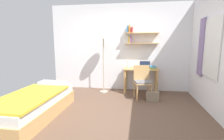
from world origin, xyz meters
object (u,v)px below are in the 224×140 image
at_px(desk, 141,73).
at_px(book_stack, 153,67).
at_px(bed, 34,105).
at_px(laptop, 145,66).
at_px(desk_chair, 142,80).
at_px(water_bottle, 128,64).
at_px(standing_lamp, 103,38).
at_px(handbag, 152,96).

height_order(desk, book_stack, book_stack).
bearing_deg(bed, laptop, 42.95).
xyz_separation_m(desk_chair, water_bottle, (-0.41, 0.58, 0.35)).
bearing_deg(bed, standing_lamp, 61.42).
height_order(desk_chair, laptop, laptop).
bearing_deg(water_bottle, standing_lamp, -165.19).
height_order(desk, standing_lamp, standing_lamp).
bearing_deg(desk_chair, bed, -145.25).
bearing_deg(laptop, standing_lamp, -171.28).
relative_size(standing_lamp, water_bottle, 8.75).
relative_size(bed, book_stack, 7.77).
bearing_deg(desk_chair, laptop, 82.50).
height_order(bed, laptop, laptop).
distance_m(desk, standing_lamp, 1.48).
height_order(standing_lamp, handbag, standing_lamp).
bearing_deg(standing_lamp, handbag, -23.10).
distance_m(standing_lamp, water_bottle, 1.05).
bearing_deg(book_stack, water_bottle, 170.26).
bearing_deg(water_bottle, book_stack, -9.74).
height_order(water_bottle, book_stack, water_bottle).
bearing_deg(water_bottle, desk_chair, -54.79).
height_order(bed, desk_chair, desk_chair).
relative_size(book_stack, handbag, 0.64).
bearing_deg(laptop, desk_chair, -97.50).
bearing_deg(book_stack, desk, 173.05).
bearing_deg(laptop, bed, -137.05).
xyz_separation_m(bed, laptop, (2.21, 2.06, 0.54)).
relative_size(desk_chair, handbag, 2.15).
height_order(standing_lamp, water_bottle, standing_lamp).
distance_m(desk_chair, book_stack, 0.61).
height_order(desk_chair, standing_lamp, standing_lamp).
bearing_deg(desk_chair, water_bottle, 125.21).
height_order(bed, water_bottle, water_bottle).
bearing_deg(book_stack, handbag, -92.78).
relative_size(bed, desk_chair, 2.31).
bearing_deg(desk_chair, standing_lamp, 160.50).
xyz_separation_m(standing_lamp, handbag, (1.37, -0.58, -1.46)).
distance_m(desk_chair, standing_lamp, 1.62).
bearing_deg(handbag, book_stack, 87.22).
relative_size(standing_lamp, handbag, 4.46).
height_order(water_bottle, handbag, water_bottle).
bearing_deg(book_stack, standing_lamp, -177.27).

